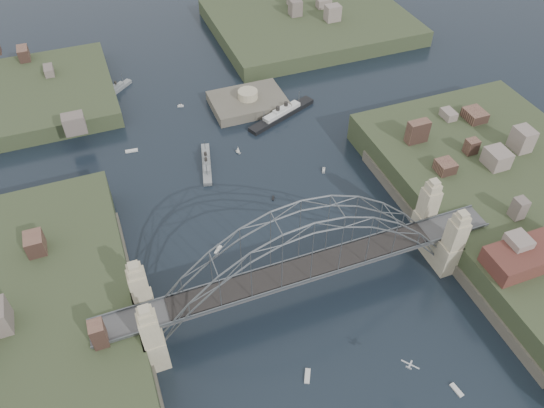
{
  "coord_description": "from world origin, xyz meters",
  "views": [
    {
      "loc": [
        -29.43,
        -59.46,
        91.12
      ],
      "look_at": [
        0.0,
        18.0,
        10.0
      ],
      "focal_mm": 34.84,
      "sensor_mm": 36.0,
      "label": 1
    }
  ],
  "objects": [
    {
      "name": "shore_west",
      "position": [
        -57.32,
        0.0,
        1.97
      ],
      "size": [
        50.5,
        90.0,
        12.0
      ],
      "color": "#303C22",
      "rests_on": "ground"
    },
    {
      "name": "aeroplane",
      "position": [
        9.08,
        -25.31,
        7.38
      ],
      "size": [
        2.26,
        2.72,
        0.48
      ],
      "color": "silver"
    },
    {
      "name": "naval_cruiser_far",
      "position": [
        -24.73,
        92.1,
        0.74
      ],
      "size": [
        11.89,
        10.76,
        4.76
      ],
      "color": "gray",
      "rests_on": "ground"
    },
    {
      "name": "small_boat_c",
      "position": [
        -6.48,
        -17.49,
        0.15
      ],
      "size": [
        2.23,
        3.04,
        0.45
      ],
      "color": "silver",
      "rests_on": "ground"
    },
    {
      "name": "ocean_liner",
      "position": [
        19.52,
        61.21,
        0.92
      ],
      "size": [
        23.48,
        12.53,
        5.92
      ],
      "color": "black",
      "rests_on": "ground"
    },
    {
      "name": "small_boat_a",
      "position": [
        -13.13,
        17.84,
        0.84
      ],
      "size": [
        2.31,
        2.43,
        2.38
      ],
      "color": "silver",
      "rests_on": "ground"
    },
    {
      "name": "ground",
      "position": [
        0.0,
        0.0,
        0.0
      ],
      "size": [
        500.0,
        500.0,
        0.0
      ],
      "primitive_type": "plane",
      "color": "black",
      "rests_on": "ground"
    },
    {
      "name": "small_boat_e",
      "position": [
        -25.15,
        60.71,
        0.15
      ],
      "size": [
        3.46,
        1.42,
        0.45
      ],
      "color": "silver",
      "rests_on": "ground"
    },
    {
      "name": "small_boat_g",
      "position": [
        17.73,
        -29.63,
        0.15
      ],
      "size": [
        1.32,
        2.91,
        0.45
      ],
      "color": "silver",
      "rests_on": "ground"
    },
    {
      "name": "small_boat_f",
      "position": [
        2.09,
        49.68,
        0.99
      ],
      "size": [
        1.34,
        1.86,
        2.38
      ],
      "color": "silver",
      "rests_on": "ground"
    },
    {
      "name": "naval_cruiser_near",
      "position": [
        -7.5,
        47.44,
        0.76
      ],
      "size": [
        5.87,
        16.47,
        4.92
      ],
      "color": "gray",
      "rests_on": "ground"
    },
    {
      "name": "bridge",
      "position": [
        0.0,
        0.0,
        12.32
      ],
      "size": [
        84.0,
        13.8,
        24.6
      ],
      "color": "#4A4A4C",
      "rests_on": "ground"
    },
    {
      "name": "shore_east",
      "position": [
        57.32,
        0.0,
        1.97
      ],
      "size": [
        50.5,
        90.0,
        12.0
      ],
      "color": "#303C22",
      "rests_on": "ground"
    },
    {
      "name": "wharf_shed",
      "position": [
        44.0,
        -14.0,
        10.0
      ],
      "size": [
        20.0,
        8.0,
        4.0
      ],
      "primitive_type": "cube",
      "color": "#592D26",
      "rests_on": "shore_east"
    },
    {
      "name": "small_boat_d",
      "position": [
        20.83,
        34.4,
        0.29
      ],
      "size": [
        1.68,
        2.26,
        1.43
      ],
      "color": "silver",
      "rests_on": "ground"
    },
    {
      "name": "small_boat_h",
      "position": [
        -7.34,
        77.1,
        0.29
      ],
      "size": [
        1.88,
        1.03,
        1.43
      ],
      "color": "silver",
      "rests_on": "ground"
    },
    {
      "name": "headland_nw",
      "position": [
        -55.0,
        95.0,
        0.5
      ],
      "size": [
        60.0,
        45.0,
        9.0
      ],
      "primitive_type": "cube",
      "color": "#303C22",
      "rests_on": "ground"
    },
    {
      "name": "small_boat_b",
      "position": [
        4.58,
        29.25,
        0.15
      ],
      "size": [
        1.1,
        1.61,
        0.45
      ],
      "color": "silver",
      "rests_on": "ground"
    },
    {
      "name": "headland_ne",
      "position": [
        50.0,
        110.0,
        0.75
      ],
      "size": [
        70.0,
        55.0,
        9.5
      ],
      "primitive_type": "cube",
      "color": "#303C22",
      "rests_on": "ground"
    },
    {
      "name": "fort_island",
      "position": [
        12.0,
        70.0,
        -0.34
      ],
      "size": [
        22.0,
        16.0,
        9.4
      ],
      "color": "#514D40",
      "rests_on": "ground"
    }
  ]
}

